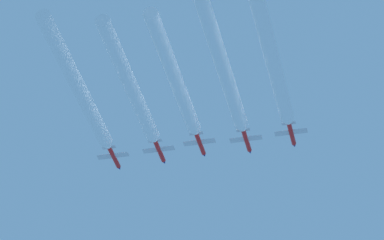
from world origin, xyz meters
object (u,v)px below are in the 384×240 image
at_px(jet_inner_left, 159,151).
at_px(jet_far_right, 291,134).
at_px(jet_center, 200,144).
at_px(jet_far_left, 114,157).
at_px(jet_inner_right, 246,140).

relative_size(jet_inner_left, jet_far_right, 1.00).
bearing_deg(jet_inner_left, jet_center, -1.32).
xyz_separation_m(jet_far_left, jet_center, (25.22, -0.80, 0.57)).
height_order(jet_far_left, jet_far_right, jet_far_right).
xyz_separation_m(jet_far_left, jet_inner_left, (13.43, -0.52, -0.08)).
bearing_deg(jet_inner_left, jet_far_left, 177.77).
distance_m(jet_center, jet_far_right, 25.82).
distance_m(jet_center, jet_inner_right, 13.12).
bearing_deg(jet_far_right, jet_far_left, 179.19).
height_order(jet_far_left, jet_center, jet_center).
relative_size(jet_far_left, jet_inner_right, 1.00).
bearing_deg(jet_center, jet_inner_right, 2.15).
distance_m(jet_far_left, jet_center, 25.24).
height_order(jet_inner_left, jet_inner_right, jet_inner_right).
relative_size(jet_inner_left, jet_center, 1.00).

